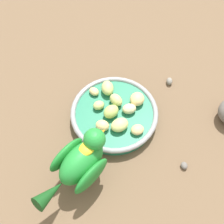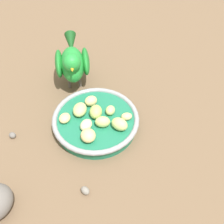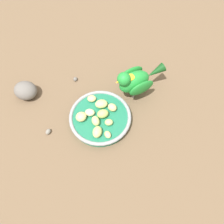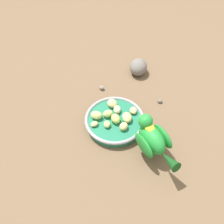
{
  "view_description": "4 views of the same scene",
  "coord_description": "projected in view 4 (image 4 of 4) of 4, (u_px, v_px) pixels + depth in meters",
  "views": [
    {
      "loc": [
        0.37,
        0.07,
        0.64
      ],
      "look_at": [
        0.04,
        -0.02,
        0.07
      ],
      "focal_mm": 51.75,
      "sensor_mm": 36.0,
      "label": 1
    },
    {
      "loc": [
        -0.37,
        0.19,
        0.54
      ],
      "look_at": [
        -0.0,
        -0.05,
        0.05
      ],
      "focal_mm": 49.1,
      "sensor_mm": 36.0,
      "label": 2
    },
    {
      "loc": [
        -0.24,
        -0.26,
        0.66
      ],
      "look_at": [
        0.04,
        -0.05,
        0.05
      ],
      "focal_mm": 37.28,
      "sensor_mm": 36.0,
      "label": 3
    },
    {
      "loc": [
        0.31,
        -0.45,
        0.69
      ],
      "look_at": [
        0.01,
        -0.03,
        0.06
      ],
      "focal_mm": 41.97,
      "sensor_mm": 36.0,
      "label": 4
    }
  ],
  "objects": [
    {
      "name": "apple_piece_4",
      "position": [
        108.0,
        114.0,
        0.84
      ],
      "size": [
        0.04,
        0.04,
        0.03
      ],
      "primitive_type": "ellipsoid",
      "rotation": [
        0.0,
        0.0,
        1.0
      ],
      "color": "#C6D17A",
      "rests_on": "feeding_bowl"
    },
    {
      "name": "apple_piece_9",
      "position": [
        133.0,
        110.0,
        0.85
      ],
      "size": [
        0.04,
        0.04,
        0.02
      ],
      "primitive_type": "ellipsoid",
      "rotation": [
        0.0,
        0.0,
        5.32
      ],
      "color": "#E5C67F",
      "rests_on": "feeding_bowl"
    },
    {
      "name": "apple_piece_1",
      "position": [
        96.0,
        115.0,
        0.83
      ],
      "size": [
        0.04,
        0.04,
        0.03
      ],
      "primitive_type": "ellipsoid",
      "rotation": [
        0.0,
        0.0,
        0.41
      ],
      "color": "#C6D17A",
      "rests_on": "feeding_bowl"
    },
    {
      "name": "ground_plane",
      "position": [
        114.0,
        117.0,
        0.88
      ],
      "size": [
        4.0,
        4.0,
        0.0
      ],
      "primitive_type": "plane",
      "color": "brown"
    },
    {
      "name": "pebble_1",
      "position": [
        102.0,
        88.0,
        0.95
      ],
      "size": [
        0.02,
        0.02,
        0.02
      ],
      "primitive_type": "ellipsoid",
      "rotation": [
        0.0,
        0.0,
        0.22
      ],
      "color": "gray",
      "rests_on": "ground_plane"
    },
    {
      "name": "pebble_0",
      "position": [
        160.0,
        101.0,
        0.91
      ],
      "size": [
        0.02,
        0.02,
        0.01
      ],
      "primitive_type": "ellipsoid",
      "rotation": [
        0.0,
        0.0,
        0.47
      ],
      "color": "slate",
      "rests_on": "ground_plane"
    },
    {
      "name": "rock_large",
      "position": [
        138.0,
        67.0,
        1.0
      ],
      "size": [
        0.09,
        0.1,
        0.06
      ],
      "primitive_type": "ellipsoid",
      "rotation": [
        0.0,
        0.0,
        5.12
      ],
      "color": "slate",
      "rests_on": "ground_plane"
    },
    {
      "name": "apple_piece_0",
      "position": [
        127.0,
        117.0,
        0.83
      ],
      "size": [
        0.05,
        0.05,
        0.02
      ],
      "primitive_type": "ellipsoid",
      "rotation": [
        0.0,
        0.0,
        2.38
      ],
      "color": "#C6D17A",
      "rests_on": "feeding_bowl"
    },
    {
      "name": "parrot",
      "position": [
        153.0,
        139.0,
        0.73
      ],
      "size": [
        0.17,
        0.11,
        0.13
      ],
      "rotation": [
        0.0,
        0.0,
        2.7
      ],
      "color": "#59544C",
      "rests_on": "ground_plane"
    },
    {
      "name": "feeding_bowl",
      "position": [
        115.0,
        121.0,
        0.85
      ],
      "size": [
        0.19,
        0.19,
        0.03
      ],
      "color": "#1E7251",
      "rests_on": "ground_plane"
    },
    {
      "name": "apple_piece_3",
      "position": [
        117.0,
        110.0,
        0.85
      ],
      "size": [
        0.04,
        0.04,
        0.02
      ],
      "primitive_type": "ellipsoid",
      "rotation": [
        0.0,
        0.0,
        5.2
      ],
      "color": "beige",
      "rests_on": "feeding_bowl"
    },
    {
      "name": "apple_piece_2",
      "position": [
        116.0,
        119.0,
        0.82
      ],
      "size": [
        0.05,
        0.04,
        0.03
      ],
      "primitive_type": "ellipsoid",
      "rotation": [
        0.0,
        0.0,
        5.69
      ],
      "color": "#B2CC66",
      "rests_on": "feeding_bowl"
    },
    {
      "name": "apple_piece_6",
      "position": [
        94.0,
        124.0,
        0.82
      ],
      "size": [
        0.03,
        0.03,
        0.02
      ],
      "primitive_type": "ellipsoid",
      "rotation": [
        0.0,
        0.0,
        4.28
      ],
      "color": "#E5C67F",
      "rests_on": "feeding_bowl"
    },
    {
      "name": "apple_piece_8",
      "position": [
        112.0,
        103.0,
        0.87
      ],
      "size": [
        0.04,
        0.04,
        0.03
      ],
      "primitive_type": "ellipsoid",
      "rotation": [
        0.0,
        0.0,
        2.91
      ],
      "color": "#E5C67F",
      "rests_on": "feeding_bowl"
    },
    {
      "name": "apple_piece_7",
      "position": [
        124.0,
        126.0,
        0.81
      ],
      "size": [
        0.03,
        0.03,
        0.02
      ],
      "primitive_type": "ellipsoid",
      "rotation": [
        0.0,
        0.0,
        1.55
      ],
      "color": "#E5C67F",
      "rests_on": "feeding_bowl"
    },
    {
      "name": "apple_piece_5",
      "position": [
        107.0,
        124.0,
        0.81
      ],
      "size": [
        0.03,
        0.03,
        0.02
      ],
      "primitive_type": "ellipsoid",
      "rotation": [
        0.0,
        0.0,
        5.41
      ],
      "color": "#C6D17A",
      "rests_on": "feeding_bowl"
    }
  ]
}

